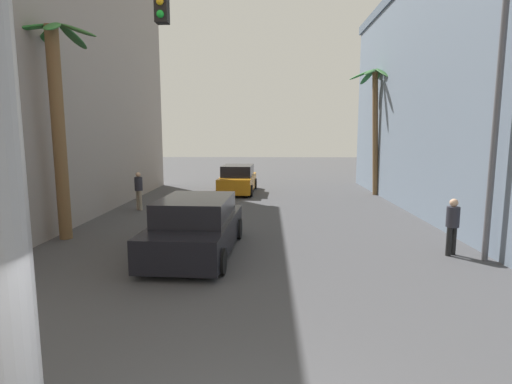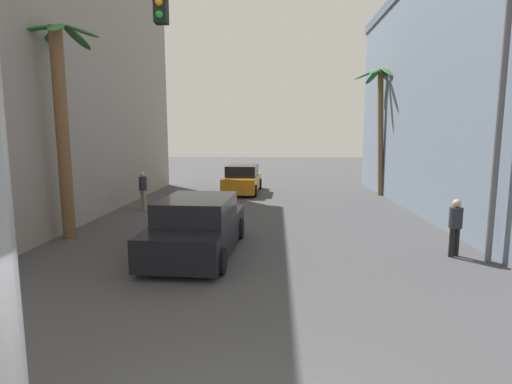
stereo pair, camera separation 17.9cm
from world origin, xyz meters
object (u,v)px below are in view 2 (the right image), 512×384
object	(u,v)px
pedestrian_mid_right	(455,223)
pedestrian_far_left	(143,188)
palm_tree_far_right	(381,111)
car_far	(242,180)
street_lamp	(484,82)
traffic_light_mast	(24,78)
palm_tree_mid_left	(63,114)
car_lead	(198,227)

from	to	relation	value
pedestrian_mid_right	pedestrian_far_left	bearing A→B (deg)	149.43
pedestrian_mid_right	palm_tree_far_right	bearing A→B (deg)	86.30
car_far	pedestrian_far_left	distance (m)	6.66
street_lamp	palm_tree_far_right	bearing A→B (deg)	87.62
traffic_light_mast	palm_tree_far_right	world-z (taller)	palm_tree_far_right
palm_tree_mid_left	pedestrian_mid_right	size ratio (longest dim) A/B	4.20
car_lead	palm_tree_mid_left	distance (m)	5.47
traffic_light_mast	car_far	world-z (taller)	traffic_light_mast
street_lamp	car_lead	distance (m)	8.15
palm_tree_mid_left	pedestrian_mid_right	distance (m)	11.71
traffic_light_mast	pedestrian_mid_right	size ratio (longest dim) A/B	3.99
street_lamp	pedestrian_mid_right	xyz separation A→B (m)	(-0.24, 0.41, -3.63)
car_far	pedestrian_mid_right	size ratio (longest dim) A/B	2.88
pedestrian_far_left	traffic_light_mast	bearing A→B (deg)	-84.59
palm_tree_far_right	car_lead	bearing A→B (deg)	-124.37
car_far	traffic_light_mast	bearing A→B (deg)	-101.74
car_lead	car_far	world-z (taller)	same
pedestrian_mid_right	pedestrian_far_left	world-z (taller)	pedestrian_far_left
street_lamp	car_lead	world-z (taller)	street_lamp
palm_tree_mid_left	pedestrian_mid_right	xyz separation A→B (m)	(11.26, -1.26, -2.96)
traffic_light_mast	palm_tree_far_right	distance (m)	17.57
palm_tree_far_right	palm_tree_mid_left	distance (m)	15.59
pedestrian_mid_right	palm_tree_mid_left	bearing A→B (deg)	173.63
street_lamp	palm_tree_mid_left	world-z (taller)	street_lamp
car_far	pedestrian_far_left	world-z (taller)	pedestrian_far_left
traffic_light_mast	palm_tree_far_right	size ratio (longest dim) A/B	0.92
palm_tree_far_right	palm_tree_mid_left	xyz separation A→B (m)	(-11.98, -9.95, -0.62)
palm_tree_far_right	car_far	bearing A→B (deg)	176.60
street_lamp	pedestrian_mid_right	distance (m)	3.66
car_lead	palm_tree_far_right	bearing A→B (deg)	55.63
car_far	car_lead	bearing A→B (deg)	-91.28
street_lamp	pedestrian_far_left	world-z (taller)	street_lamp
car_far	palm_tree_mid_left	bearing A→B (deg)	-113.70
street_lamp	traffic_light_mast	bearing A→B (deg)	-165.87
palm_tree_mid_left	car_lead	bearing A→B (deg)	-16.55
street_lamp	pedestrian_far_left	distance (m)	13.21
car_lead	pedestrian_mid_right	distance (m)	6.96
traffic_light_mast	car_far	bearing A→B (deg)	78.26
pedestrian_far_left	street_lamp	bearing A→B (deg)	-31.59
palm_tree_mid_left	pedestrian_far_left	world-z (taller)	palm_tree_mid_left
street_lamp	pedestrian_mid_right	world-z (taller)	street_lamp
street_lamp	palm_tree_far_right	size ratio (longest dim) A/B	1.10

